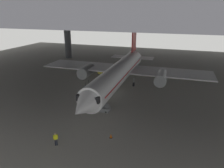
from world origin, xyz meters
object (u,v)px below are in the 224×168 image
at_px(airplane_main, 119,72).
at_px(crew_worker_near_nose, 56,138).
at_px(traffic_cone_orange, 111,136).
at_px(crew_worker_by_stairs, 101,100).
at_px(boarding_stairs, 98,106).
at_px(baggage_tug, 102,72).

relative_size(airplane_main, crew_worker_near_nose, 22.92).
height_order(crew_worker_near_nose, traffic_cone_orange, crew_worker_near_nose).
bearing_deg(crew_worker_by_stairs, airplane_main, 86.77).
bearing_deg(traffic_cone_orange, boarding_stairs, 124.09).
relative_size(boarding_stairs, traffic_cone_orange, 7.92).
distance_m(crew_worker_near_nose, traffic_cone_orange, 6.77).
xyz_separation_m(airplane_main, crew_worker_near_nose, (-1.53, -21.07, -2.58)).
bearing_deg(boarding_stairs, crew_worker_near_nose, -95.74).
height_order(airplane_main, crew_worker_near_nose, airplane_main).
height_order(crew_worker_near_nose, baggage_tug, crew_worker_near_nose).
xyz_separation_m(airplane_main, traffic_cone_orange, (4.18, -17.49, -3.24)).
bearing_deg(boarding_stairs, baggage_tug, 109.24).
relative_size(crew_worker_near_nose, traffic_cone_orange, 2.78).
xyz_separation_m(crew_worker_by_stairs, baggage_tug, (-6.79, 17.73, -0.42)).
relative_size(crew_worker_by_stairs, baggage_tug, 0.69).
distance_m(crew_worker_by_stairs, traffic_cone_orange, 9.87).
distance_m(airplane_main, crew_worker_near_nose, 21.28).
distance_m(airplane_main, traffic_cone_orange, 18.28).
xyz_separation_m(crew_worker_by_stairs, traffic_cone_orange, (4.68, -8.67, -0.65)).
bearing_deg(airplane_main, boarding_stairs, -92.57).
xyz_separation_m(crew_worker_near_nose, traffic_cone_orange, (5.71, 3.57, -0.66)).
distance_m(crew_worker_near_nose, crew_worker_by_stairs, 12.28).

